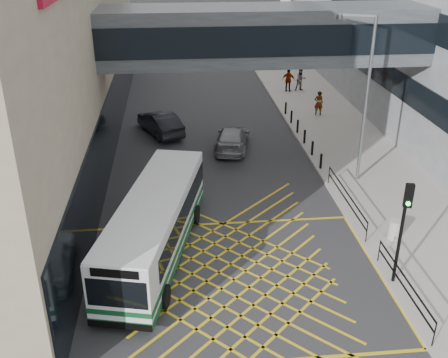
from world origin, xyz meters
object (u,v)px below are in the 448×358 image
object	(u,v)px
bus	(156,223)
litter_bin	(394,230)
pedestrian_c	(289,80)
car_white	(121,255)
traffic_light	(404,220)
street_lamp	(363,91)
car_dark	(160,123)
car_silver	(232,138)
pedestrian_a	(319,103)
pedestrian_b	(301,80)

from	to	relation	value
bus	litter_bin	size ratio (longest dim) A/B	11.60
litter_bin	pedestrian_c	xyz separation A→B (m)	(0.23, 23.82, 0.53)
bus	car_white	size ratio (longest dim) A/B	2.19
bus	litter_bin	distance (m)	10.59
traffic_light	litter_bin	xyz separation A→B (m)	(1.26, 3.17, -2.40)
street_lamp	litter_bin	xyz separation A→B (m)	(-0.23, -6.30, -4.58)
car_dark	litter_bin	bearing A→B (deg)	101.85
car_dark	car_silver	bearing A→B (deg)	121.37
bus	car_white	bearing A→B (deg)	-129.42
street_lamp	pedestrian_a	size ratio (longest dim) A/B	4.89
car_dark	traffic_light	bearing A→B (deg)	93.79
bus	pedestrian_a	size ratio (longest dim) A/B	5.77
pedestrian_c	street_lamp	bearing A→B (deg)	110.95
car_white	pedestrian_a	world-z (taller)	pedestrian_a
car_white	litter_bin	world-z (taller)	car_white
pedestrian_a	pedestrian_c	distance (m)	6.48
car_silver	pedestrian_c	world-z (taller)	pedestrian_c
car_white	car_dark	size ratio (longest dim) A/B	0.95
bus	litter_bin	bearing A→B (deg)	13.23
traffic_light	pedestrian_c	bearing A→B (deg)	100.56
car_dark	car_silver	size ratio (longest dim) A/B	1.05
car_white	pedestrian_b	xyz separation A→B (m)	(13.32, 25.04, 0.37)
pedestrian_b	pedestrian_c	world-z (taller)	pedestrian_c
car_silver	traffic_light	world-z (taller)	traffic_light
bus	traffic_light	bearing A→B (deg)	-5.62
pedestrian_a	pedestrian_b	size ratio (longest dim) A/B	0.93
car_dark	street_lamp	xyz separation A→B (m)	(10.80, -8.68, 4.41)
car_silver	pedestrian_b	bearing A→B (deg)	-108.77
pedestrian_b	litter_bin	bearing A→B (deg)	-103.88
car_white	car_silver	distance (m)	14.12
bus	street_lamp	world-z (taller)	street_lamp
pedestrian_a	car_silver	bearing A→B (deg)	42.73
car_dark	traffic_light	world-z (taller)	traffic_light
pedestrian_a	pedestrian_b	world-z (taller)	pedestrian_b
car_white	pedestrian_c	distance (m)	27.71
litter_bin	pedestrian_b	bearing A→B (deg)	86.82
pedestrian_b	car_white	bearing A→B (deg)	-128.70
bus	car_dark	size ratio (longest dim) A/B	2.08
car_silver	pedestrian_c	xyz separation A→B (m)	(6.21, 12.09, 0.40)
car_white	street_lamp	size ratio (longest dim) A/B	0.54
car_dark	traffic_light	size ratio (longest dim) A/B	1.14
bus	traffic_light	xyz separation A→B (m)	(9.29, -3.21, 1.48)
bus	street_lamp	bearing A→B (deg)	43.58
pedestrian_b	pedestrian_a	bearing A→B (deg)	-102.33
car_white	car_dark	distance (m)	16.09
car_silver	street_lamp	size ratio (longest dim) A/B	0.54
traffic_light	pedestrian_c	xyz separation A→B (m)	(1.49, 26.99, -1.87)
pedestrian_a	pedestrian_b	bearing A→B (deg)	-87.45
pedestrian_a	traffic_light	bearing A→B (deg)	87.52
street_lamp	pedestrian_a	bearing A→B (deg)	108.78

